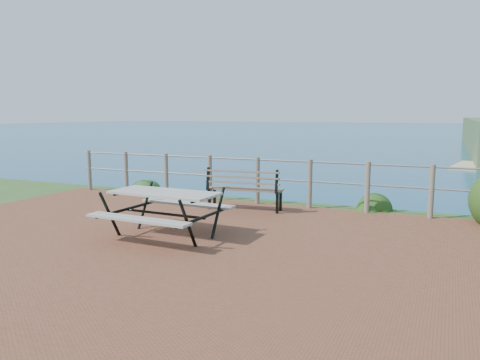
# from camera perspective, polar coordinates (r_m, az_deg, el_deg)

# --- Properties ---
(ground) EXTENTS (10.00, 7.00, 0.12)m
(ground) POSITION_cam_1_polar(r_m,az_deg,el_deg) (7.16, -8.11, -7.66)
(ground) COLOR brown
(ground) RESTS_ON ground
(ocean) EXTENTS (1200.00, 1200.00, 0.00)m
(ocean) POSITION_cam_1_polar(r_m,az_deg,el_deg) (205.86, 23.34, 6.85)
(ocean) COLOR #15587E
(ocean) RESTS_ON ground
(safety_railing) EXTENTS (9.40, 0.10, 1.00)m
(safety_railing) POSITION_cam_1_polar(r_m,az_deg,el_deg) (9.98, 2.14, 0.23)
(safety_railing) COLOR #6B5B4C
(safety_railing) RESTS_ON ground
(picnic_table) EXTENTS (1.72, 1.47, 0.72)m
(picnic_table) POSITION_cam_1_polar(r_m,az_deg,el_deg) (7.37, -9.20, -3.54)
(picnic_table) COLOR #9E998E
(picnic_table) RESTS_ON ground
(park_bench) EXTENTS (1.56, 0.54, 0.86)m
(park_bench) POSITION_cam_1_polar(r_m,az_deg,el_deg) (9.33, 0.59, -0.34)
(park_bench) COLOR brown
(park_bench) RESTS_ON ground
(shrub_lip_west) EXTENTS (0.83, 0.83, 0.59)m
(shrub_lip_west) POSITION_cam_1_polar(r_m,az_deg,el_deg) (11.83, -11.25, -1.49)
(shrub_lip_west) COLOR #22491B
(shrub_lip_west) RESTS_ON ground
(shrub_lip_east) EXTENTS (0.76, 0.76, 0.50)m
(shrub_lip_east) POSITION_cam_1_polar(r_m,az_deg,el_deg) (9.85, 15.42, -3.54)
(shrub_lip_east) COLOR #214314
(shrub_lip_east) RESTS_ON ground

